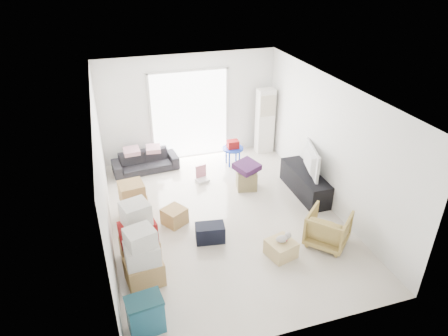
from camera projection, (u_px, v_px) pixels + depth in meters
room_shell at (224, 159)px, 7.61m from camera, size 4.98×6.48×3.18m
sliding_door at (190, 112)px, 10.16m from camera, size 2.10×0.04×2.33m
ac_tower at (265, 121)px, 10.57m from camera, size 0.45×0.30×1.75m
tv_console at (305, 183)px, 8.94m from camera, size 0.48×1.60×0.53m
television at (306, 170)px, 8.78m from camera, size 0.86×1.17×0.14m
sofa at (145, 159)px, 9.87m from camera, size 1.63×0.62×0.62m
pillow_left at (131, 147)px, 9.64m from camera, size 0.36×0.29×0.11m
pillow_right at (153, 144)px, 9.76m from camera, size 0.37×0.31×0.12m
armchair at (328, 227)px, 7.33m from camera, size 0.97×0.98×0.73m
storage_bins at (146, 315)px, 5.65m from camera, size 0.55×0.42×0.59m
box_stack_a at (143, 260)px, 6.39m from camera, size 0.65×0.57×1.06m
box_stack_b at (138, 236)px, 6.89m from camera, size 0.69×0.69×1.17m
box_stack_c at (133, 202)px, 8.03m from camera, size 0.62×0.55×0.81m
loose_box at (174, 216)px, 7.97m from camera, size 0.56×0.56×0.34m
duffel_bag at (210, 233)px, 7.49m from camera, size 0.58×0.40×0.35m
ottoman at (246, 179)px, 9.16m from camera, size 0.52×0.52×0.44m
blanket at (247, 168)px, 9.02m from camera, size 0.64×0.64×0.14m
kids_table at (233, 147)px, 10.07m from camera, size 0.54×0.54×0.66m
toy_walker at (202, 177)px, 9.50m from camera, size 0.33×0.30×0.38m
wood_crate at (281, 248)px, 7.13m from camera, size 0.56×0.56×0.30m
plush_bunny at (283, 238)px, 7.04m from camera, size 0.30×0.17×0.15m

